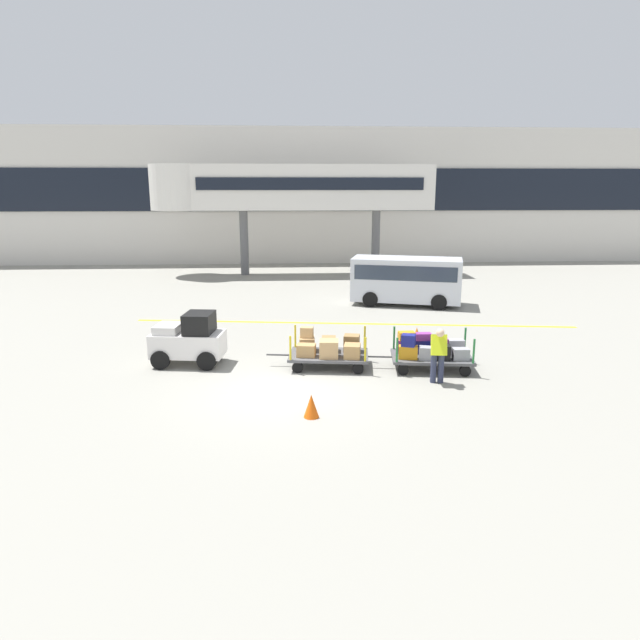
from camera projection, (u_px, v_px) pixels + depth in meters
ground_plane at (285, 391)px, 14.52m from camera, size 120.00×120.00×0.00m
apron_lead_line at (352, 324)px, 21.67m from camera, size 16.92×2.35×0.01m
terminal_building at (285, 196)px, 38.68m from camera, size 54.39×2.51×9.09m
jet_bridge at (282, 188)px, 32.73m from camera, size 16.54×3.00×6.45m
baggage_tug at (189, 340)px, 16.56m from camera, size 2.22×1.45×1.58m
baggage_cart_lead at (329, 349)px, 16.34m from camera, size 3.07×1.67×1.12m
baggage_cart_middle at (430, 351)px, 16.16m from camera, size 3.07×1.67×1.12m
baggage_handler at (438, 353)px, 14.89m from camera, size 0.45×0.47×1.56m
shuttle_van at (406, 277)px, 24.96m from camera, size 5.14×3.14×2.10m
safety_cone_near at (417, 335)px, 18.91m from camera, size 0.36×0.36×0.55m
safety_cone_far at (311, 406)px, 12.82m from camera, size 0.36×0.36×0.55m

